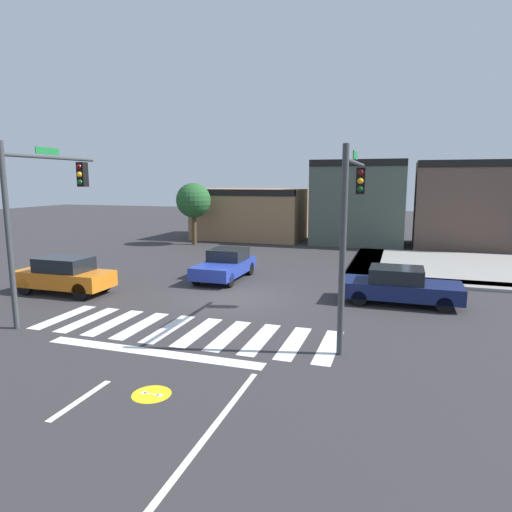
{
  "coord_description": "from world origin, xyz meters",
  "views": [
    {
      "loc": [
        6.67,
        -17.24,
        4.86
      ],
      "look_at": [
        0.5,
        1.72,
        1.52
      ],
      "focal_mm": 31.53,
      "sensor_mm": 36.0,
      "label": 1
    }
  ],
  "objects_px": {
    "car_orange": "(64,275)",
    "car_navy": "(400,286)",
    "traffic_signal_southeast": "(352,207)",
    "traffic_signal_southwest": "(43,200)",
    "car_blue": "(225,265)",
    "roadside_tree": "(193,201)"
  },
  "relations": [
    {
      "from": "car_orange",
      "to": "car_navy",
      "type": "bearing_deg",
      "value": -168.65
    },
    {
      "from": "traffic_signal_southeast",
      "to": "traffic_signal_southwest",
      "type": "distance_m",
      "value": 10.66
    },
    {
      "from": "traffic_signal_southeast",
      "to": "car_blue",
      "type": "distance_m",
      "value": 9.76
    },
    {
      "from": "traffic_signal_southeast",
      "to": "roadside_tree",
      "type": "distance_m",
      "value": 21.78
    },
    {
      "from": "car_orange",
      "to": "traffic_signal_southeast",
      "type": "bearing_deg",
      "value": 173.97
    },
    {
      "from": "traffic_signal_southwest",
      "to": "car_orange",
      "type": "height_order",
      "value": "traffic_signal_southwest"
    },
    {
      "from": "car_navy",
      "to": "car_blue",
      "type": "relative_size",
      "value": 1.07
    },
    {
      "from": "car_navy",
      "to": "traffic_signal_southeast",
      "type": "bearing_deg",
      "value": -110.77
    },
    {
      "from": "traffic_signal_southeast",
      "to": "car_navy",
      "type": "xyz_separation_m",
      "value": [
        1.56,
        4.1,
        -3.35
      ]
    },
    {
      "from": "traffic_signal_southwest",
      "to": "car_navy",
      "type": "bearing_deg",
      "value": -65.11
    },
    {
      "from": "car_blue",
      "to": "roadside_tree",
      "type": "relative_size",
      "value": 0.91
    },
    {
      "from": "car_navy",
      "to": "car_blue",
      "type": "xyz_separation_m",
      "value": [
        -8.34,
        2.08,
        0.01
      ]
    },
    {
      "from": "traffic_signal_southwest",
      "to": "car_orange",
      "type": "relative_size",
      "value": 1.45
    },
    {
      "from": "traffic_signal_southeast",
      "to": "roadside_tree",
      "type": "xyz_separation_m",
      "value": [
        -13.68,
        16.94,
        -0.71
      ]
    },
    {
      "from": "car_orange",
      "to": "roadside_tree",
      "type": "xyz_separation_m",
      "value": [
        -1.31,
        15.63,
        2.55
      ]
    },
    {
      "from": "traffic_signal_southeast",
      "to": "car_blue",
      "type": "xyz_separation_m",
      "value": [
        -6.78,
        6.18,
        -3.34
      ]
    },
    {
      "from": "car_navy",
      "to": "car_blue",
      "type": "height_order",
      "value": "car_blue"
    },
    {
      "from": "car_blue",
      "to": "car_orange",
      "type": "distance_m",
      "value": 7.42
    },
    {
      "from": "car_blue",
      "to": "car_orange",
      "type": "bearing_deg",
      "value": -48.91
    },
    {
      "from": "car_navy",
      "to": "roadside_tree",
      "type": "xyz_separation_m",
      "value": [
        -15.23,
        12.83,
        2.64
      ]
    },
    {
      "from": "car_blue",
      "to": "car_orange",
      "type": "height_order",
      "value": "car_orange"
    },
    {
      "from": "traffic_signal_southwest",
      "to": "car_blue",
      "type": "xyz_separation_m",
      "value": [
        3.77,
        7.69,
        -3.46
      ]
    }
  ]
}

